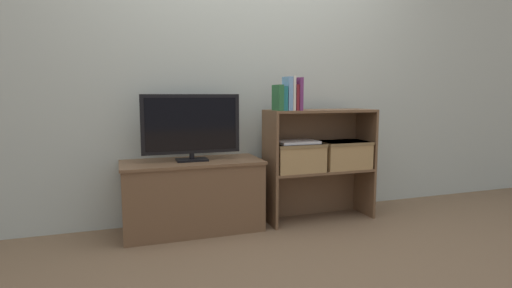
% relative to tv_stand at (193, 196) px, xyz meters
% --- Properties ---
extents(ground_plane, '(16.00, 16.00, 0.00)m').
position_rel_tv_stand_xyz_m(ground_plane, '(0.47, -0.21, -0.26)').
color(ground_plane, brown).
extents(wall_back, '(10.00, 0.05, 2.40)m').
position_rel_tv_stand_xyz_m(wall_back, '(0.47, 0.24, 0.94)').
color(wall_back, '#B2BCB2').
rests_on(wall_back, ground_plane).
extents(tv_stand, '(1.00, 0.44, 0.51)m').
position_rel_tv_stand_xyz_m(tv_stand, '(0.00, 0.00, 0.00)').
color(tv_stand, brown).
rests_on(tv_stand, ground_plane).
extents(tv, '(0.70, 0.14, 0.48)m').
position_rel_tv_stand_xyz_m(tv, '(0.00, -0.00, 0.51)').
color(tv, black).
rests_on(tv, tv_stand).
extents(bookshelf_lower_tier, '(0.86, 0.31, 0.40)m').
position_rel_tv_stand_xyz_m(bookshelf_lower_tier, '(1.00, 0.00, 0.00)').
color(bookshelf_lower_tier, brown).
rests_on(bookshelf_lower_tier, ground_plane).
extents(bookshelf_upper_tier, '(0.86, 0.31, 0.47)m').
position_rel_tv_stand_xyz_m(bookshelf_upper_tier, '(1.00, 0.00, 0.44)').
color(bookshelf_upper_tier, brown).
rests_on(bookshelf_upper_tier, bookshelf_lower_tier).
extents(book_forest, '(0.04, 0.15, 0.19)m').
position_rel_tv_stand_xyz_m(book_forest, '(0.62, -0.11, 0.71)').
color(book_forest, '#286638').
rests_on(book_forest, bookshelf_upper_tier).
extents(book_teal, '(0.03, 0.14, 0.18)m').
position_rel_tv_stand_xyz_m(book_teal, '(0.66, -0.11, 0.70)').
color(book_teal, '#1E7075').
rests_on(book_teal, bookshelf_upper_tier).
extents(book_skyblue, '(0.03, 0.13, 0.25)m').
position_rel_tv_stand_xyz_m(book_skyblue, '(0.70, -0.11, 0.74)').
color(book_skyblue, '#709ECC').
rests_on(book_skyblue, bookshelf_upper_tier).
extents(book_ivory, '(0.02, 0.13, 0.25)m').
position_rel_tv_stand_xyz_m(book_ivory, '(0.73, -0.11, 0.74)').
color(book_ivory, silver).
rests_on(book_ivory, bookshelf_upper_tier).
extents(book_maroon, '(0.02, 0.13, 0.19)m').
position_rel_tv_stand_xyz_m(book_maroon, '(0.75, -0.11, 0.71)').
color(book_maroon, maroon).
rests_on(book_maroon, bookshelf_upper_tier).
extents(book_plum, '(0.03, 0.15, 0.24)m').
position_rel_tv_stand_xyz_m(book_plum, '(0.78, -0.11, 0.74)').
color(book_plum, '#6B2D66').
rests_on(book_plum, bookshelf_upper_tier).
extents(storage_basket_left, '(0.39, 0.28, 0.22)m').
position_rel_tv_stand_xyz_m(storage_basket_left, '(0.80, -0.07, 0.26)').
color(storage_basket_left, tan).
rests_on(storage_basket_left, bookshelf_lower_tier).
extents(storage_basket_right, '(0.39, 0.28, 0.22)m').
position_rel_tv_stand_xyz_m(storage_basket_right, '(1.21, -0.07, 0.26)').
color(storage_basket_right, tan).
rests_on(storage_basket_right, bookshelf_lower_tier).
extents(laptop, '(0.31, 0.22, 0.02)m').
position_rel_tv_stand_xyz_m(laptop, '(0.80, -0.07, 0.37)').
color(laptop, white).
rests_on(laptop, storage_basket_left).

